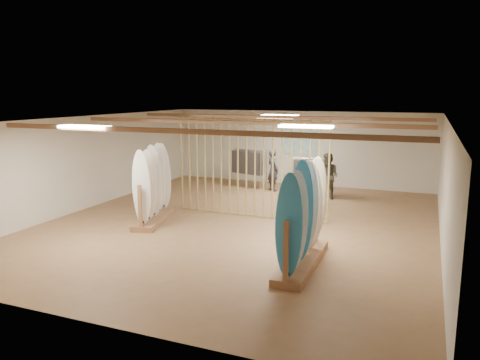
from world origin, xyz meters
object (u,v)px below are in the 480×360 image
at_px(clothing_rack_b, 311,171).
at_px(shopper_b, 328,173).
at_px(clothing_rack_a, 248,162).
at_px(rack_right, 303,231).
at_px(shopper_a, 273,167).
at_px(rack_left, 153,197).

xyz_separation_m(clothing_rack_b, shopper_b, (0.65, -0.25, 0.00)).
bearing_deg(clothing_rack_b, clothing_rack_a, 169.22).
bearing_deg(rack_right, shopper_b, 95.85).
bearing_deg(clothing_rack_a, rack_right, -46.13).
distance_m(clothing_rack_b, shopper_a, 1.48).
distance_m(rack_right, shopper_a, 7.41).
xyz_separation_m(clothing_rack_a, shopper_a, (1.01, -0.17, -0.10)).
bearing_deg(shopper_a, rack_right, 154.22).
xyz_separation_m(rack_left, shopper_b, (3.84, 4.59, 0.17)).
bearing_deg(clothing_rack_b, rack_right, -78.03).
bearing_deg(rack_left, clothing_rack_b, 43.04).
height_order(rack_right, clothing_rack_b, rack_right).
xyz_separation_m(rack_left, clothing_rack_b, (3.19, 4.85, 0.17)).
relative_size(rack_left, clothing_rack_a, 1.51).
bearing_deg(clothing_rack_a, shopper_b, 2.00).
relative_size(rack_right, clothing_rack_a, 1.81).
relative_size(rack_right, clothing_rack_b, 2.00).
bearing_deg(clothing_rack_a, rack_left, -82.87).
xyz_separation_m(rack_right, clothing_rack_b, (-1.41, 6.54, 0.13)).
xyz_separation_m(rack_right, clothing_rack_a, (-3.86, 7.00, 0.23)).
relative_size(rack_left, rack_right, 0.84).
distance_m(rack_left, rack_right, 4.90).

